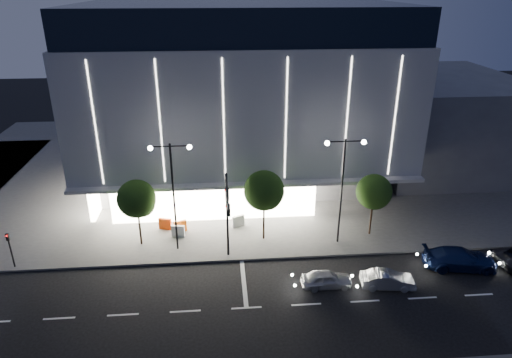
{
  "coord_description": "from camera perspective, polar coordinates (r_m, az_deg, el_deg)",
  "views": [
    {
      "loc": [
        0.57,
        -25.64,
        19.76
      ],
      "look_at": [
        3.47,
        8.25,
        5.0
      ],
      "focal_mm": 32.0,
      "sensor_mm": 36.0,
      "label": 1
    }
  ],
  "objects": [
    {
      "name": "tree_right",
      "position": [
        38.39,
        14.54,
        -1.77
      ],
      "size": [
        2.91,
        2.91,
        5.51
      ],
      "color": "black",
      "rests_on": "ground"
    },
    {
      "name": "tree_left",
      "position": [
        36.83,
        -14.64,
        -2.64
      ],
      "size": [
        3.02,
        3.02,
        5.72
      ],
      "color": "black",
      "rests_on": "ground"
    },
    {
      "name": "traffic_mast",
      "position": [
        32.51,
        -3.6,
        -3.54
      ],
      "size": [
        0.33,
        5.89,
        7.07
      ],
      "color": "black",
      "rests_on": "ground"
    },
    {
      "name": "tree_mid",
      "position": [
        36.28,
        1.05,
        -1.71
      ],
      "size": [
        3.25,
        3.25,
        6.15
      ],
      "color": "black",
      "rests_on": "ground"
    },
    {
      "name": "sidewalk_museum",
      "position": [
        53.58,
        0.2,
        1.9
      ],
      "size": [
        70.0,
        40.0,
        0.15
      ],
      "primitive_type": "cube",
      "color": "#474747",
      "rests_on": "ground"
    },
    {
      "name": "barrier_a",
      "position": [
        39.44,
        -9.45,
        -5.87
      ],
      "size": [
        1.11,
        0.66,
        1.0
      ],
      "primitive_type": "cube",
      "rotation": [
        0.0,
        0.0,
        0.4
      ],
      "color": "#E35A0C",
      "rests_on": "sidewalk_museum"
    },
    {
      "name": "street_lamp_west",
      "position": [
        34.7,
        -10.38,
        -0.39
      ],
      "size": [
        3.16,
        0.36,
        9.0
      ],
      "color": "black",
      "rests_on": "ground"
    },
    {
      "name": "car_third",
      "position": [
        37.71,
        24.14,
        -9.08
      ],
      "size": [
        5.58,
        2.85,
        1.55
      ],
      "primitive_type": "imported",
      "rotation": [
        0.0,
        0.0,
        1.44
      ],
      "color": "navy",
      "rests_on": "ground"
    },
    {
      "name": "museum",
      "position": [
        49.13,
        -2.0,
        11.12
      ],
      "size": [
        30.0,
        25.8,
        18.0
      ],
      "color": "#4C4C51",
      "rests_on": "ground"
    },
    {
      "name": "barrier_c",
      "position": [
        40.08,
        -11.29,
        -5.52
      ],
      "size": [
        1.13,
        0.53,
        1.0
      ],
      "primitive_type": "cube",
      "rotation": [
        0.0,
        0.0,
        -0.26
      ],
      "color": "#CA3C0B",
      "rests_on": "sidewalk_museum"
    },
    {
      "name": "annex_building",
      "position": [
        57.69,
        21.63,
        6.98
      ],
      "size": [
        16.0,
        20.0,
        10.0
      ],
      "primitive_type": "cube",
      "color": "#4C4C51",
      "rests_on": "ground"
    },
    {
      "name": "ped_signal_far",
      "position": [
        38.34,
        -28.4,
        -7.45
      ],
      "size": [
        0.22,
        0.24,
        3.0
      ],
      "color": "black",
      "rests_on": "ground"
    },
    {
      "name": "car_second",
      "position": [
        33.88,
        16.13,
        -12.02
      ],
      "size": [
        3.88,
        1.75,
        1.23
      ],
      "primitive_type": "imported",
      "rotation": [
        0.0,
        0.0,
        1.45
      ],
      "color": "#A4A7AC",
      "rests_on": "ground"
    },
    {
      "name": "barrier_b",
      "position": [
        38.81,
        -9.72,
        -6.42
      ],
      "size": [
        1.13,
        0.43,
        1.0
      ],
      "primitive_type": "cube",
      "rotation": [
        0.0,
        0.0,
        -0.17
      ],
      "color": "silver",
      "rests_on": "sidewalk_museum"
    },
    {
      "name": "car_lead",
      "position": [
        33.06,
        8.8,
        -12.25
      ],
      "size": [
        3.6,
        1.48,
        1.22
      ],
      "primitive_type": "imported",
      "rotation": [
        0.0,
        0.0,
        1.58
      ],
      "color": "#ACAEB4",
      "rests_on": "ground"
    },
    {
      "name": "street_lamp_east",
      "position": [
        35.78,
        10.79,
        0.33
      ],
      "size": [
        3.16,
        0.36,
        9.0
      ],
      "color": "black",
      "rests_on": "ground"
    },
    {
      "name": "barrier_d",
      "position": [
        39.78,
        -2.23,
        -5.27
      ],
      "size": [
        1.11,
        0.68,
        1.0
      ],
      "primitive_type": "cube",
      "rotation": [
        0.0,
        0.0,
        0.42
      ],
      "color": "silver",
      "rests_on": "sidewalk_museum"
    },
    {
      "name": "ground",
      "position": [
        32.37,
        -5.03,
        -14.27
      ],
      "size": [
        160.0,
        160.0,
        0.0
      ],
      "primitive_type": "plane",
      "color": "black",
      "rests_on": "ground"
    }
  ]
}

